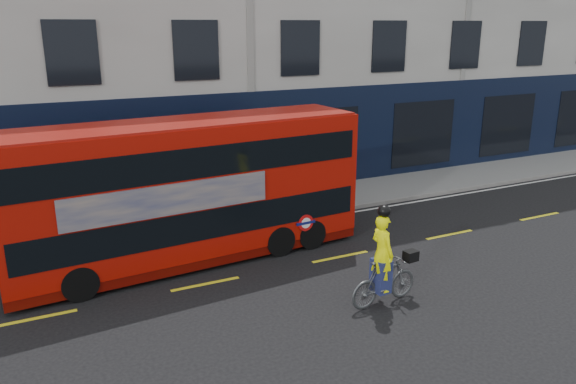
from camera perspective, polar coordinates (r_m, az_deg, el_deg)
ground at (r=15.01m, az=8.32°, el=-8.57°), size 120.00×120.00×0.00m
pavement at (r=20.28m, az=-1.97°, el=-1.41°), size 60.00×3.00×0.12m
kerb at (r=18.99m, az=-0.12°, el=-2.66°), size 60.00×0.12×0.13m
road_edge_line at (r=18.76m, az=0.28°, el=-3.11°), size 58.00×0.10×0.01m
lane_dashes at (r=16.15m, az=5.33°, el=-6.56°), size 58.00×0.12×0.01m
bus at (r=15.49m, az=-9.98°, el=0.14°), size 9.88×2.91×3.93m
cyclist at (r=13.39m, az=9.69°, el=-7.97°), size 1.92×0.71×2.47m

